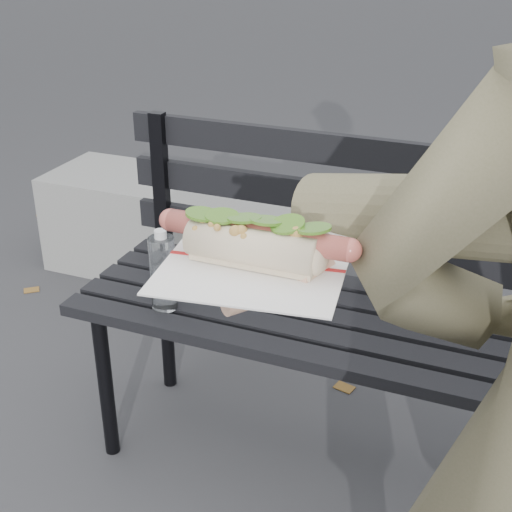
# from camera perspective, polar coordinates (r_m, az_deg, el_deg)

# --- Properties ---
(park_bench) EXTENTS (1.50, 0.44, 0.88)m
(park_bench) POSITION_cam_1_polar(r_m,az_deg,el_deg) (1.78, 9.50, -2.95)
(park_bench) COLOR black
(park_bench) RESTS_ON ground
(concrete_block) EXTENTS (1.20, 0.40, 0.40)m
(concrete_block) POSITION_cam_1_polar(r_m,az_deg,el_deg) (2.90, -5.22, 2.05)
(concrete_block) COLOR slate
(concrete_block) RESTS_ON ground
(held_hotdog) EXTENTS (0.61, 0.31, 0.20)m
(held_hotdog) POSITION_cam_1_polar(r_m,az_deg,el_deg) (0.75, 15.05, 2.02)
(held_hotdog) COLOR brown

